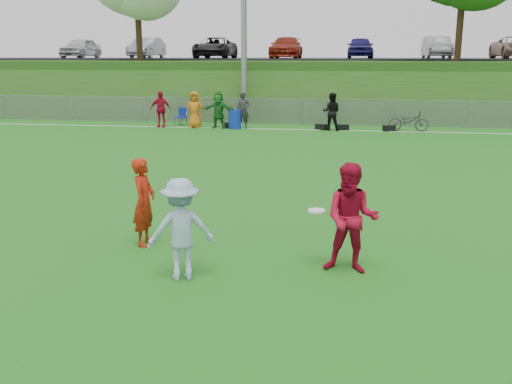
% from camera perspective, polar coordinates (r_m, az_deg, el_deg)
% --- Properties ---
extents(ground, '(120.00, 120.00, 0.00)m').
position_cam_1_polar(ground, '(9.15, -5.01, -8.25)').
color(ground, '#1D6415').
rests_on(ground, ground).
extents(sideline_far, '(60.00, 0.10, 0.01)m').
position_cam_1_polar(sideline_far, '(26.54, 4.21, 6.25)').
color(sideline_far, white).
rests_on(sideline_far, ground).
extents(fence, '(58.00, 0.06, 1.30)m').
position_cam_1_polar(fence, '(28.45, 4.56, 8.04)').
color(fence, gray).
rests_on(fence, ground).
extents(berm, '(120.00, 18.00, 3.00)m').
position_cam_1_polar(berm, '(39.34, 5.80, 10.80)').
color(berm, '#224A15').
rests_on(berm, ground).
extents(parking_lot, '(120.00, 12.00, 0.10)m').
position_cam_1_polar(parking_lot, '(41.29, 6.01, 13.08)').
color(parking_lot, black).
rests_on(parking_lot, berm).
extents(car_row, '(32.04, 5.18, 1.44)m').
position_cam_1_polar(car_row, '(40.37, 4.26, 14.20)').
color(car_row, silver).
rests_on(car_row, parking_lot).
extents(spectator_row, '(9.01, 0.71, 1.69)m').
position_cam_1_polar(spectator_row, '(26.88, -2.56, 8.17)').
color(spectator_row, '#B50C2B').
rests_on(spectator_row, ground).
extents(gear_bags, '(7.91, 0.56, 0.26)m').
position_cam_1_polar(gear_bags, '(26.56, 6.43, 6.48)').
color(gear_bags, black).
rests_on(gear_bags, ground).
extents(player_red_left, '(0.40, 0.59, 1.60)m').
position_cam_1_polar(player_red_left, '(10.49, -11.13, -0.98)').
color(player_red_left, '#A61E0B').
rests_on(player_red_left, ground).
extents(player_red_center, '(0.93, 0.77, 1.77)m').
position_cam_1_polar(player_red_center, '(9.09, 9.54, -2.63)').
color(player_red_center, '#A50B28').
rests_on(player_red_center, ground).
extents(player_blue, '(1.18, 0.94, 1.59)m').
position_cam_1_polar(player_blue, '(8.79, -7.52, -3.73)').
color(player_blue, '#9CB1D8').
rests_on(player_blue, ground).
extents(frisbee, '(0.29, 0.29, 0.03)m').
position_cam_1_polar(frisbee, '(9.22, 6.08, -1.87)').
color(frisbee, silver).
rests_on(frisbee, ground).
extents(recycling_bin, '(0.73, 0.73, 0.88)m').
position_cam_1_polar(recycling_bin, '(26.79, -2.13, 7.28)').
color(recycling_bin, '#102BAF').
rests_on(recycling_bin, ground).
extents(camp_chair, '(0.60, 0.60, 0.85)m').
position_cam_1_polar(camp_chair, '(28.36, -7.55, 7.15)').
color(camp_chair, '#0D2396').
rests_on(camp_chair, ground).
extents(bicycle, '(1.79, 0.66, 0.93)m').
position_cam_1_polar(bicycle, '(26.76, 15.00, 6.88)').
color(bicycle, '#2E2E30').
rests_on(bicycle, ground).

